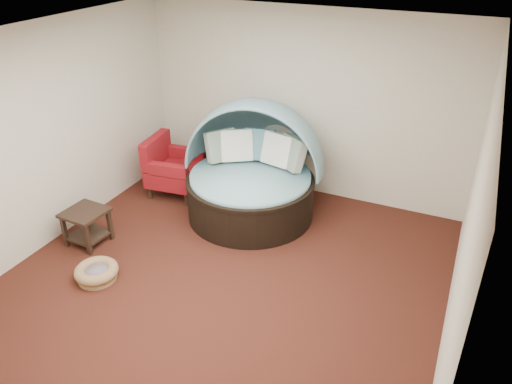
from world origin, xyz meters
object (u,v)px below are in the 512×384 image
at_px(red_armchair, 172,168).
at_px(side_table, 86,222).
at_px(pet_basket, 97,272).
at_px(canopy_daybed, 252,164).

distance_m(red_armchair, side_table, 1.71).
distance_m(pet_basket, side_table, 0.86).
xyz_separation_m(canopy_daybed, pet_basket, (-1.02, -2.23, -0.68)).
height_order(pet_basket, side_table, side_table).
height_order(canopy_daybed, red_armchair, canopy_daybed).
distance_m(canopy_daybed, pet_basket, 2.54).
xyz_separation_m(red_armchair, side_table, (-0.24, -1.69, -0.11)).
bearing_deg(red_armchair, side_table, -105.00).
height_order(canopy_daybed, pet_basket, canopy_daybed).
distance_m(pet_basket, red_armchair, 2.31).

